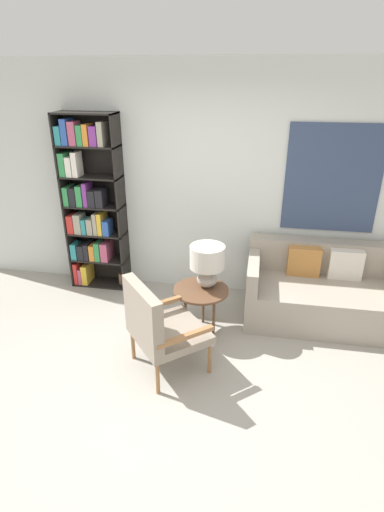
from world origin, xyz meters
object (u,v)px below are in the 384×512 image
bookshelf (89,204)px  couch (323,292)px  table_lamp (207,261)px  armchair (157,324)px  side_table (201,293)px

bookshelf → couch: size_ratio=1.28×
bookshelf → table_lamp: bookshelf is taller
bookshelf → couch: 2.91m
armchair → side_table: size_ratio=1.59×
table_lamp → couch: bearing=20.4°
bookshelf → armchair: bearing=-50.9°
couch → table_lamp: 1.41m
bookshelf → armchair: size_ratio=2.36×
bookshelf → side_table: 1.82m
armchair → side_table: 0.73m
couch → table_lamp: bearing=-159.6°
armchair → couch: armchair is taller
couch → side_table: couch is taller
armchair → bookshelf: bearing=129.1°
couch → armchair: bearing=-142.6°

